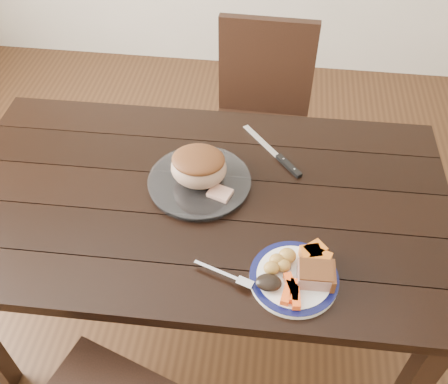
# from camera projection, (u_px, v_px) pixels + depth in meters

# --- Properties ---
(ground) EXTENTS (4.00, 4.00, 0.00)m
(ground) POSITION_uv_depth(u_px,v_px,m) (206.00, 315.00, 2.14)
(ground) COLOR #472B16
(ground) RESTS_ON ground
(dining_table) EXTENTS (1.61, 0.92, 0.75)m
(dining_table) POSITION_uv_depth(u_px,v_px,m) (201.00, 215.00, 1.66)
(dining_table) COLOR black
(dining_table) RESTS_ON ground
(chair_far) EXTENTS (0.43, 0.44, 0.93)m
(chair_far) POSITION_uv_depth(u_px,v_px,m) (261.00, 115.00, 2.25)
(chair_far) COLOR black
(chair_far) RESTS_ON ground
(dinner_plate) EXTENTS (0.25, 0.25, 0.02)m
(dinner_plate) POSITION_uv_depth(u_px,v_px,m) (294.00, 278.00, 1.37)
(dinner_plate) COLOR white
(dinner_plate) RESTS_ON dining_table
(plate_rim) EXTENTS (0.25, 0.25, 0.02)m
(plate_rim) POSITION_uv_depth(u_px,v_px,m) (294.00, 277.00, 1.37)
(plate_rim) COLOR #0C0E3C
(plate_rim) RESTS_ON dinner_plate
(serving_platter) EXTENTS (0.33, 0.33, 0.02)m
(serving_platter) POSITION_uv_depth(u_px,v_px,m) (200.00, 183.00, 1.63)
(serving_platter) COLOR white
(serving_platter) RESTS_ON dining_table
(pork_slice) EXTENTS (0.10, 0.08, 0.04)m
(pork_slice) POSITION_uv_depth(u_px,v_px,m) (315.00, 275.00, 1.34)
(pork_slice) COLOR #A67465
(pork_slice) RESTS_ON dinner_plate
(roasted_potatoes) EXTENTS (0.09, 0.09, 0.04)m
(roasted_potatoes) POSITION_uv_depth(u_px,v_px,m) (280.00, 262.00, 1.37)
(roasted_potatoes) COLOR gold
(roasted_potatoes) RESTS_ON dinner_plate
(carrot_batons) EXTENTS (0.05, 0.11, 0.02)m
(carrot_batons) POSITION_uv_depth(u_px,v_px,m) (292.00, 291.00, 1.32)
(carrot_batons) COLOR #FF5615
(carrot_batons) RESTS_ON dinner_plate
(pumpkin_wedges) EXTENTS (0.09, 0.09, 0.04)m
(pumpkin_wedges) POSITION_uv_depth(u_px,v_px,m) (315.00, 255.00, 1.39)
(pumpkin_wedges) COLOR orange
(pumpkin_wedges) RESTS_ON dinner_plate
(dark_mushroom) EXTENTS (0.07, 0.05, 0.03)m
(dark_mushroom) POSITION_uv_depth(u_px,v_px,m) (269.00, 283.00, 1.33)
(dark_mushroom) COLOR black
(dark_mushroom) RESTS_ON dinner_plate
(fork) EXTENTS (0.17, 0.08, 0.00)m
(fork) POSITION_uv_depth(u_px,v_px,m) (228.00, 275.00, 1.36)
(fork) COLOR silver
(fork) RESTS_ON dinner_plate
(roast_joint) EXTENTS (0.18, 0.15, 0.12)m
(roast_joint) POSITION_uv_depth(u_px,v_px,m) (199.00, 168.00, 1.58)
(roast_joint) COLOR tan
(roast_joint) RESTS_ON serving_platter
(cut_slice) EXTENTS (0.08, 0.08, 0.02)m
(cut_slice) POSITION_uv_depth(u_px,v_px,m) (220.00, 193.00, 1.57)
(cut_slice) COLOR tan
(cut_slice) RESTS_ON serving_platter
(carving_knife) EXTENTS (0.22, 0.26, 0.01)m
(carving_knife) POSITION_uv_depth(u_px,v_px,m) (282.00, 159.00, 1.71)
(carving_knife) COLOR silver
(carving_knife) RESTS_ON dining_table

